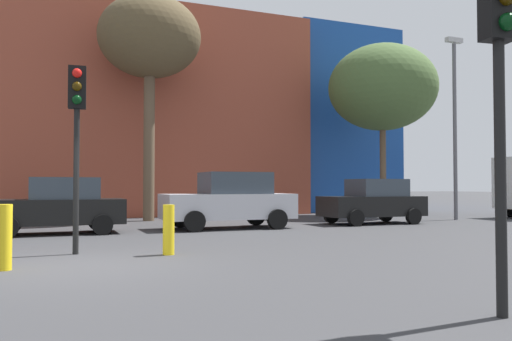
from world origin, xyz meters
TOP-DOWN VIEW (x-y plane):
  - ground_plane at (0.00, 0.00)m, footprint 200.00×200.00m
  - building_backdrop at (2.15, 20.76)m, footprint 32.49×14.00m
  - parked_car_2 at (-0.23, 6.75)m, footprint 3.90×1.92m
  - parked_car_3 at (5.18, 6.75)m, footprint 4.38×2.15m
  - parked_car_4 at (10.95, 6.75)m, footprint 3.92×1.92m
  - traffic_light_near_right at (4.12, -5.54)m, footprint 0.39×0.38m
  - traffic_light_island at (0.03, 1.70)m, footprint 0.38×0.38m
  - bare_tree_0 at (14.23, 10.66)m, footprint 5.14×5.14m
  - bare_tree_1 at (3.32, 11.60)m, footprint 4.25×4.25m
  - bollard_yellow_0 at (-1.19, -0.01)m, footprint 0.24×0.24m
  - bollard_yellow_1 at (1.83, 0.91)m, footprint 0.24×0.24m
  - street_lamp at (15.55, 7.37)m, footprint 0.80×0.24m

SIDE VIEW (x-z plane):
  - ground_plane at x=0.00m, z-range 0.00..0.00m
  - bollard_yellow_1 at x=1.83m, z-range 0.00..1.04m
  - bollard_yellow_0 at x=-1.19m, z-range 0.00..1.12m
  - parked_car_2 at x=-0.23m, z-range 0.00..1.69m
  - parked_car_4 at x=10.95m, z-range 0.00..1.69m
  - parked_car_3 at x=5.18m, z-range -0.01..1.89m
  - traffic_light_near_right at x=4.12m, z-range 0.93..4.87m
  - traffic_light_island at x=0.03m, z-range 0.93..4.91m
  - street_lamp at x=15.55m, z-range 0.53..8.31m
  - building_backdrop at x=2.15m, z-range -0.89..11.24m
  - bare_tree_0 at x=14.23m, z-range 2.03..10.23m
  - bare_tree_1 at x=3.32m, z-range 2.88..12.24m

